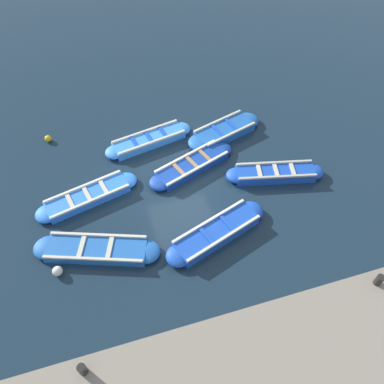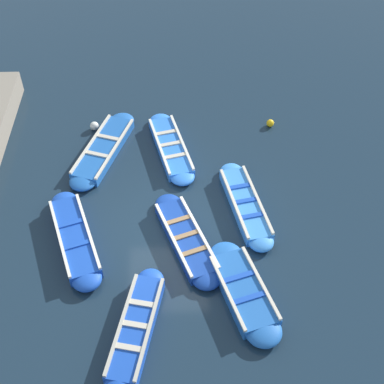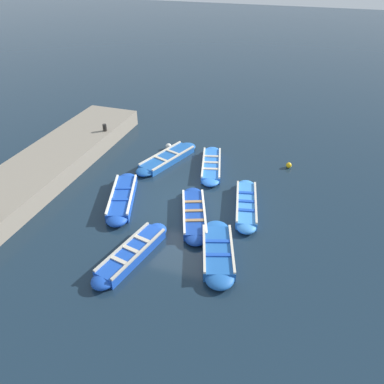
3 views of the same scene
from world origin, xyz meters
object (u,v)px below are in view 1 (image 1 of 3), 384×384
buoy_orange_near (48,139)px  buoy_yellow_far (57,271)px  boat_mid_row (192,165)px  boat_stern_in (97,250)px  boat_near_quay (275,173)px  bollard_north (379,280)px  boat_end_of_row (217,232)px  boat_broadside (224,131)px  boat_centre (149,140)px  boat_inner_gap (88,197)px  bollard_mid_north (82,369)px

buoy_orange_near → buoy_yellow_far: 6.00m
boat_mid_row → boat_stern_in: bearing=124.2°
boat_near_quay → buoy_yellow_far: boat_near_quay is taller
bollard_north → boat_end_of_row: bearing=47.7°
boat_broadside → boat_centre: boat_broadside is taller
bollard_north → buoy_orange_near: size_ratio=1.35×
boat_near_quay → boat_mid_row: bearing=65.1°
boat_mid_row → buoy_yellow_far: 5.84m
boat_inner_gap → boat_near_quay: (-0.86, -6.57, 0.03)m
bollard_mid_north → boat_centre: bearing=-22.0°
boat_mid_row → bollard_mid_north: bollard_mid_north is taller
buoy_yellow_far → buoy_orange_near: bearing=-0.1°
boat_inner_gap → boat_centre: bearing=-50.3°
boat_broadside → buoy_yellow_far: size_ratio=11.34×
boat_broadside → bollard_north: (-7.61, -1.58, 0.80)m
boat_stern_in → bollard_north: bollard_north is taller
boat_end_of_row → bollard_mid_north: 5.41m
boat_mid_row → buoy_orange_near: (3.01, 5.00, -0.02)m
boat_centre → boat_stern_in: bearing=149.2°
boat_inner_gap → boat_mid_row: boat_mid_row is taller
boat_stern_in → boat_broadside: bearing=-54.3°
bollard_mid_north → boat_mid_row: bearing=-35.6°
boat_end_of_row → bollard_north: (-3.13, -3.44, 0.79)m
boat_centre → boat_near_quay: (-3.03, -3.96, 0.02)m
boat_inner_gap → boat_stern_in: (-2.18, -0.02, -0.00)m
bollard_north → boat_broadside: bearing=11.7°
boat_mid_row → buoy_yellow_far: bearing=120.9°
boat_near_quay → buoy_orange_near: bearing=61.1°
boat_inner_gap → boat_near_quay: boat_near_quay is taller
boat_broadside → boat_centre: 3.01m
buoy_orange_near → buoy_yellow_far: (-6.00, 0.01, 0.02)m
boat_broadside → boat_mid_row: size_ratio=0.94×
boat_stern_in → bollard_mid_north: (-3.61, 0.62, 0.83)m
boat_end_of_row → boat_near_quay: 3.36m
boat_inner_gap → boat_stern_in: bearing=-179.4°
boat_inner_gap → buoy_orange_near: bearing=18.9°
boat_near_quay → buoy_orange_near: (4.28, 7.74, -0.05)m
bollard_mid_north → bollard_north: bearing=-90.0°
boat_centre → bollard_mid_north: bearing=158.0°
bollard_mid_north → buoy_orange_near: size_ratio=1.35×
boat_centre → boat_near_quay: bearing=-127.4°
boat_broadside → boat_inner_gap: boat_broadside is taller
bollard_north → bollard_mid_north: same height
boat_end_of_row → boat_near_quay: boat_end_of_row is taller
boat_centre → boat_stern_in: (-4.35, 2.59, -0.01)m
buoy_orange_near → boat_centre: bearing=-108.2°
boat_stern_in → boat_near_quay: (1.32, -6.55, 0.03)m
boat_stern_in → buoy_orange_near: size_ratio=15.40×
boat_end_of_row → boat_stern_in: (0.48, 3.72, -0.04)m
boat_inner_gap → bollard_north: size_ratio=10.55×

